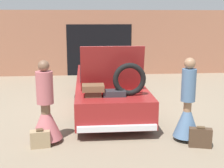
% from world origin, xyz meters
% --- Properties ---
extents(ground_plane, '(40.00, 40.00, 0.00)m').
position_xyz_m(ground_plane, '(0.00, 0.00, 0.00)').
color(ground_plane, '#7F705B').
extents(garage_wall_back, '(12.00, 0.14, 2.80)m').
position_xyz_m(garage_wall_back, '(0.00, 4.90, 1.39)').
color(garage_wall_back, '#9E664C').
rests_on(garage_wall_back, ground_plane).
extents(car, '(1.79, 5.29, 1.88)m').
position_xyz_m(car, '(0.00, -0.00, 0.58)').
color(car, maroon).
rests_on(car, ground_plane).
extents(person_left, '(0.65, 0.65, 1.71)m').
position_xyz_m(person_left, '(-1.45, -2.55, 0.61)').
color(person_left, brown).
rests_on(person_left, ground_plane).
extents(person_right, '(0.55, 0.55, 1.74)m').
position_xyz_m(person_right, '(1.45, -2.69, 0.63)').
color(person_right, '#997051').
rests_on(person_right, ground_plane).
extents(suitcase_beside_left_person, '(0.41, 0.26, 0.37)m').
position_xyz_m(suitcase_beside_left_person, '(-1.55, -2.80, 0.17)').
color(suitcase_beside_left_person, '#9E8460').
rests_on(suitcase_beside_left_person, ground_plane).
extents(suitcase_beside_right_person, '(0.46, 0.26, 0.42)m').
position_xyz_m(suitcase_beside_right_person, '(1.61, -3.08, 0.20)').
color(suitcase_beside_right_person, '#473323').
rests_on(suitcase_beside_right_person, ground_plane).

